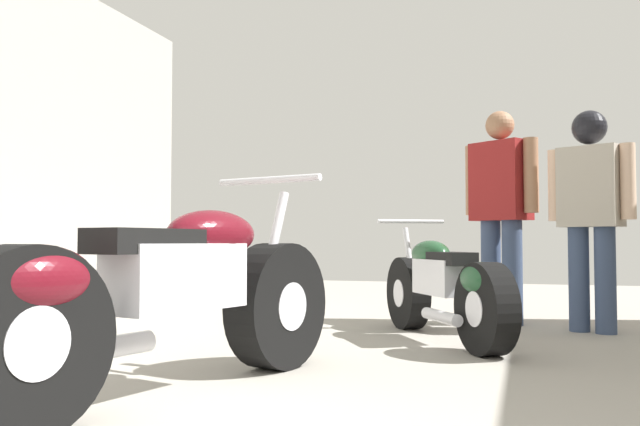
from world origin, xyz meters
The scene contains 5 objects.
ground_plane centered at (0.00, 3.09, 0.00)m, with size 15.81×15.81×0.00m, color #9E998E.
motorcycle_maroon_cruiser centered at (-0.87, 2.32, 0.44)m, with size 0.87×2.18×1.03m.
motorcycle_black_naked centered at (0.08, 4.35, 0.36)m, with size 1.08×1.64×0.85m.
mechanic_in_blue centered at (0.43, 5.47, 1.00)m, with size 0.65×0.50×1.78m.
mechanic_with_helmet centered at (1.09, 5.12, 1.00)m, with size 0.64×0.40×1.68m.
Camera 1 is at (0.64, -0.29, 0.68)m, focal length 37.56 mm.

